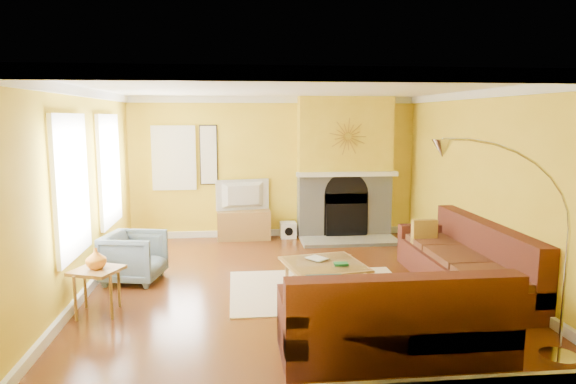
{
  "coord_description": "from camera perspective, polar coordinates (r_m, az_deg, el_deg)",
  "views": [
    {
      "loc": [
        -0.77,
        -6.88,
        2.32
      ],
      "look_at": [
        -0.0,
        0.4,
        1.24
      ],
      "focal_mm": 32.0,
      "sensor_mm": 36.0,
      "label": 1
    }
  ],
  "objects": [
    {
      "name": "ceiling",
      "position": [
        6.94,
        0.38,
        11.58
      ],
      "size": [
        5.5,
        6.0,
        0.02
      ],
      "primitive_type": "cube",
      "color": "white",
      "rests_on": "ground"
    },
    {
      "name": "tv",
      "position": [
        9.75,
        -4.95,
        -0.38
      ],
      "size": [
        1.03,
        0.33,
        0.59
      ],
      "primitive_type": "imported",
      "rotation": [
        0.0,
        0.0,
        3.33
      ],
      "color": "black",
      "rests_on": "media_console"
    },
    {
      "name": "vase",
      "position": [
        6.46,
        -20.56,
        -6.94
      ],
      "size": [
        0.26,
        0.26,
        0.25
      ],
      "primitive_type": "imported",
      "rotation": [
        0.0,
        0.0,
        0.08
      ],
      "color": "orange",
      "rests_on": "side_table"
    },
    {
      "name": "wall_back",
      "position": [
        9.97,
        -1.57,
        2.77
      ],
      "size": [
        5.5,
        0.02,
        2.7
      ],
      "primitive_type": "cube",
      "color": "yellow",
      "rests_on": "ground"
    },
    {
      "name": "sunburst",
      "position": [
        9.7,
        6.65,
        6.12
      ],
      "size": [
        0.7,
        0.04,
        0.7
      ],
      "primitive_type": null,
      "color": "olive",
      "rests_on": "fireplace"
    },
    {
      "name": "floor",
      "position": [
        7.31,
        0.36,
        -10.23
      ],
      "size": [
        5.5,
        6.0,
        0.02
      ],
      "primitive_type": "cube",
      "color": "brown",
      "rests_on": "ground"
    },
    {
      "name": "fireplace",
      "position": [
        9.96,
        6.3,
        2.72
      ],
      "size": [
        1.8,
        0.4,
        2.7
      ],
      "primitive_type": null,
      "color": "#A09D97",
      "rests_on": "floor"
    },
    {
      "name": "wall_art",
      "position": [
        9.89,
        -8.81,
        4.09
      ],
      "size": [
        0.34,
        0.04,
        1.14
      ],
      "primitive_type": "cube",
      "color": "white",
      "rests_on": "wall_back"
    },
    {
      "name": "book",
      "position": [
        6.98,
        2.65,
        -7.55
      ],
      "size": [
        0.32,
        0.33,
        0.03
      ],
      "primitive_type": "imported",
      "rotation": [
        0.0,
        0.0,
        0.63
      ],
      "color": "white",
      "rests_on": "coffee_table"
    },
    {
      "name": "hearth",
      "position": [
        9.65,
        6.87,
        -5.42
      ],
      "size": [
        1.8,
        0.7,
        0.06
      ],
      "primitive_type": "cube",
      "color": "#A09D97",
      "rests_on": "floor"
    },
    {
      "name": "wall_right",
      "position": [
        7.8,
        20.96,
        0.66
      ],
      "size": [
        0.02,
        6.0,
        2.7
      ],
      "primitive_type": "cube",
      "color": "yellow",
      "rests_on": "ground"
    },
    {
      "name": "subwoofer",
      "position": [
        9.96,
        0.0,
        -4.23
      ],
      "size": [
        0.3,
        0.3,
        0.3
      ],
      "primitive_type": "cube",
      "color": "white",
      "rests_on": "floor"
    },
    {
      "name": "baseboard",
      "position": [
        7.29,
        0.36,
        -9.71
      ],
      "size": [
        5.5,
        6.0,
        0.12
      ],
      "primitive_type": null,
      "color": "white",
      "rests_on": "floor"
    },
    {
      "name": "armchair",
      "position": [
        7.63,
        -16.73,
        -6.93
      ],
      "size": [
        0.91,
        0.9,
        0.71
      ],
      "primitive_type": "imported",
      "rotation": [
        0.0,
        0.0,
        1.37
      ],
      "color": "slate",
      "rests_on": "floor"
    },
    {
      "name": "crown_molding",
      "position": [
        6.93,
        0.38,
        11.0
      ],
      "size": [
        5.5,
        6.0,
        0.12
      ],
      "primitive_type": null,
      "color": "white",
      "rests_on": "ceiling"
    },
    {
      "name": "mantel",
      "position": [
        9.74,
        6.59,
        2.0
      ],
      "size": [
        1.92,
        0.22,
        0.08
      ],
      "primitive_type": "cube",
      "color": "white",
      "rests_on": "fireplace"
    },
    {
      "name": "sectional_sofa",
      "position": [
        6.62,
        11.69,
        -8.23
      ],
      "size": [
        3.1,
        3.7,
        0.9
      ],
      "primitive_type": null,
      "color": "#51221A",
      "rests_on": "floor"
    },
    {
      "name": "window_back",
      "position": [
        9.94,
        -12.56,
        3.72
      ],
      "size": [
        0.82,
        0.06,
        1.22
      ],
      "primitive_type": "cube",
      "color": "white",
      "rests_on": "wall_back"
    },
    {
      "name": "wall_left",
      "position": [
        7.23,
        -21.93,
        0.04
      ],
      "size": [
        0.02,
        6.0,
        2.7
      ],
      "primitive_type": "cube",
      "color": "yellow",
      "rests_on": "ground"
    },
    {
      "name": "window_left_near",
      "position": [
        8.45,
        -19.34,
        2.32
      ],
      "size": [
        0.06,
        1.22,
        1.72
      ],
      "primitive_type": "cube",
      "color": "white",
      "rests_on": "wall_left"
    },
    {
      "name": "wall_front",
      "position": [
        4.07,
        5.12,
        -5.47
      ],
      "size": [
        5.5,
        0.02,
        2.7
      ],
      "primitive_type": "cube",
      "color": "yellow",
      "rests_on": "ground"
    },
    {
      "name": "coffee_table",
      "position": [
        6.97,
        4.0,
        -9.39
      ],
      "size": [
        1.17,
        1.17,
        0.4
      ],
      "primitive_type": null,
      "rotation": [
        0.0,
        0.0,
        0.19
      ],
      "color": "white",
      "rests_on": "floor"
    },
    {
      "name": "side_table",
      "position": [
        6.58,
        -20.38,
        -10.3
      ],
      "size": [
        0.65,
        0.65,
        0.55
      ],
      "primitive_type": null,
      "rotation": [
        0.0,
        0.0,
        -0.38
      ],
      "color": "olive",
      "rests_on": "floor"
    },
    {
      "name": "window_left_far",
      "position": [
        6.63,
        -23.07,
        0.58
      ],
      "size": [
        0.06,
        1.22,
        1.72
      ],
      "primitive_type": "cube",
      "color": "white",
      "rests_on": "wall_left"
    },
    {
      "name": "media_console",
      "position": [
        9.85,
        -4.91,
        -3.65
      ],
      "size": [
        1.0,
        0.45,
        0.55
      ],
      "primitive_type": "cube",
      "color": "olive",
      "rests_on": "floor"
    },
    {
      "name": "rug",
      "position": [
        7.07,
        3.5,
        -10.75
      ],
      "size": [
        2.4,
        1.8,
        0.02
      ],
      "primitive_type": "cube",
      "color": "beige",
      "rests_on": "floor"
    },
    {
      "name": "arc_lamp",
      "position": [
        5.16,
        23.31,
        -6.48
      ],
      "size": [
        1.35,
        0.36,
        2.12
      ],
      "primitive_type": null,
      "color": "silver",
      "rests_on": "floor"
    }
  ]
}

